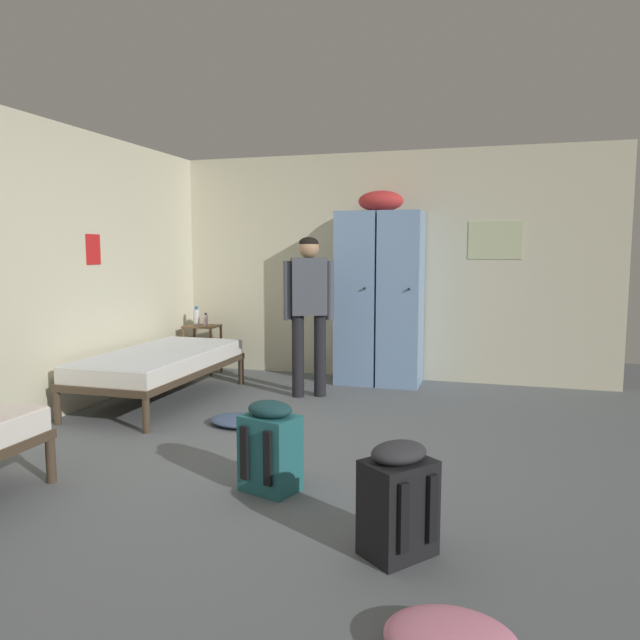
# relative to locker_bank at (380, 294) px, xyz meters

# --- Properties ---
(ground_plane) EXTENTS (9.28, 9.28, 0.00)m
(ground_plane) POSITION_rel_locker_bank_xyz_m (0.02, -2.62, -0.97)
(ground_plane) COLOR slate
(room_backdrop) EXTENTS (4.93, 5.86, 2.52)m
(room_backdrop) POSITION_rel_locker_bank_xyz_m (-1.30, -1.27, 0.29)
(room_backdrop) COLOR beige
(room_backdrop) RESTS_ON ground_plane
(locker_bank) EXTENTS (0.90, 0.55, 2.07)m
(locker_bank) POSITION_rel_locker_bank_xyz_m (0.00, 0.00, 0.00)
(locker_bank) COLOR #7A9ECC
(locker_bank) RESTS_ON ground_plane
(shelf_unit) EXTENTS (0.38, 0.30, 0.57)m
(shelf_unit) POSITION_rel_locker_bank_xyz_m (-2.09, -0.08, -0.62)
(shelf_unit) COLOR brown
(shelf_unit) RESTS_ON ground_plane
(bed_left_rear) EXTENTS (0.90, 1.90, 0.49)m
(bed_left_rear) POSITION_rel_locker_bank_xyz_m (-1.84, -1.40, -0.59)
(bed_left_rear) COLOR #473828
(bed_left_rear) RESTS_ON ground_plane
(person_traveler) EXTENTS (0.46, 0.32, 1.57)m
(person_traveler) POSITION_rel_locker_bank_xyz_m (-0.55, -0.80, -0.02)
(person_traveler) COLOR black
(person_traveler) RESTS_ON ground_plane
(water_bottle) EXTENTS (0.07, 0.07, 0.22)m
(water_bottle) POSITION_rel_locker_bank_xyz_m (-2.17, -0.06, -0.30)
(water_bottle) COLOR white
(water_bottle) RESTS_ON shelf_unit
(lotion_bottle) EXTENTS (0.05, 0.05, 0.15)m
(lotion_bottle) POSITION_rel_locker_bank_xyz_m (-2.02, -0.12, -0.33)
(lotion_bottle) COLOR beige
(lotion_bottle) RESTS_ON shelf_unit
(backpack_black) EXTENTS (0.42, 0.41, 0.55)m
(backpack_black) POSITION_rel_locker_bank_xyz_m (0.79, -3.66, -0.71)
(backpack_black) COLOR black
(backpack_black) RESTS_ON ground_plane
(backpack_teal) EXTENTS (0.38, 0.39, 0.55)m
(backpack_teal) POSITION_rel_locker_bank_xyz_m (-0.06, -3.10, -0.71)
(backpack_teal) COLOR #23666B
(backpack_teal) RESTS_ON ground_plane
(clothes_pile_pink) EXTENTS (0.48, 0.37, 0.13)m
(clothes_pile_pink) POSITION_rel_locker_bank_xyz_m (1.09, -4.33, -0.91)
(clothes_pile_pink) COLOR pink
(clothes_pile_pink) RESTS_ON ground_plane
(clothes_pile_denim) EXTENTS (0.58, 0.41, 0.08)m
(clothes_pile_denim) POSITION_rel_locker_bank_xyz_m (-0.77, -1.91, -0.93)
(clothes_pile_denim) COLOR #42567A
(clothes_pile_denim) RESTS_ON ground_plane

